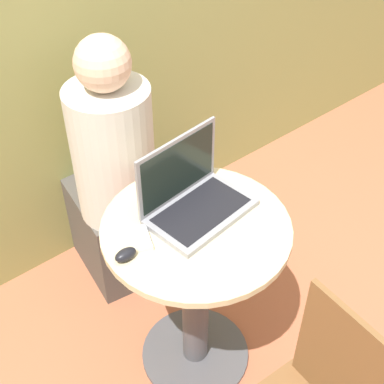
# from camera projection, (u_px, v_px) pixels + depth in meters

# --- Properties ---
(ground_plane) EXTENTS (12.00, 12.00, 0.00)m
(ground_plane) POSITION_uv_depth(u_px,v_px,m) (195.00, 354.00, 2.26)
(ground_plane) COLOR #B26042
(round_table) EXTENTS (0.64, 0.64, 0.76)m
(round_table) POSITION_uv_depth(u_px,v_px,m) (196.00, 280.00, 1.94)
(round_table) COLOR #4C4C51
(round_table) RESTS_ON ground_plane
(laptop) EXTENTS (0.38, 0.26, 0.26)m
(laptop) POSITION_uv_depth(u_px,v_px,m) (193.00, 196.00, 1.78)
(laptop) COLOR gray
(laptop) RESTS_ON round_table
(cell_phone) EXTENTS (0.09, 0.12, 0.02)m
(cell_phone) POSITION_uv_depth(u_px,v_px,m) (142.00, 238.00, 1.70)
(cell_phone) COLOR silver
(cell_phone) RESTS_ON round_table
(computer_mouse) EXTENTS (0.07, 0.04, 0.04)m
(computer_mouse) POSITION_uv_depth(u_px,v_px,m) (125.00, 255.00, 1.64)
(computer_mouse) COLOR black
(computer_mouse) RESTS_ON round_table
(person_seated) EXTENTS (0.38, 0.53, 1.22)m
(person_seated) POSITION_uv_depth(u_px,v_px,m) (113.00, 187.00, 2.28)
(person_seated) COLOR #4C4742
(person_seated) RESTS_ON ground_plane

